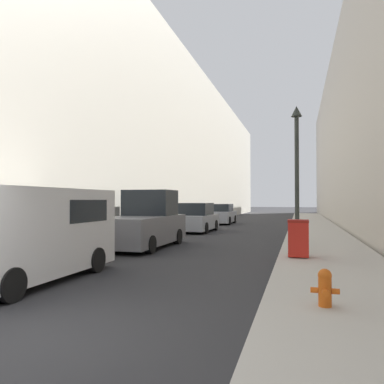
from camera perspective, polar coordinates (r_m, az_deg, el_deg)
name	(u,v)px	position (r m, az deg, el deg)	size (l,w,h in m)	color
sidewalk_right	(316,232)	(22.08, 18.42, -5.84)	(3.08, 60.00, 0.15)	#B7B2A8
building_left_glass	(138,151)	(33.18, -8.17, 6.28)	(12.00, 60.00, 12.41)	beige
fire_hydrant	(325,287)	(6.57, 19.60, -13.46)	(0.45, 0.33, 0.61)	#D15614
trash_bin	(298,238)	(11.78, 15.90, -6.74)	(0.61, 0.64, 1.13)	red
lamppost	(297,166)	(14.80, 15.68, 3.87)	(0.41, 0.41, 5.32)	#2D332D
white_van	(29,230)	(9.41, -23.60, -5.32)	(2.05, 4.78, 2.14)	white
pickup_truck	(144,224)	(15.10, -7.35, -4.80)	(2.20, 4.91, 2.28)	slate
parked_sedan_near	(197,219)	(22.17, 0.70, -4.08)	(1.91, 4.22, 1.70)	#A3A8B2
parked_sedan_far	(221,215)	(29.56, 4.38, -3.46)	(1.98, 4.10, 1.57)	#A3A8B2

